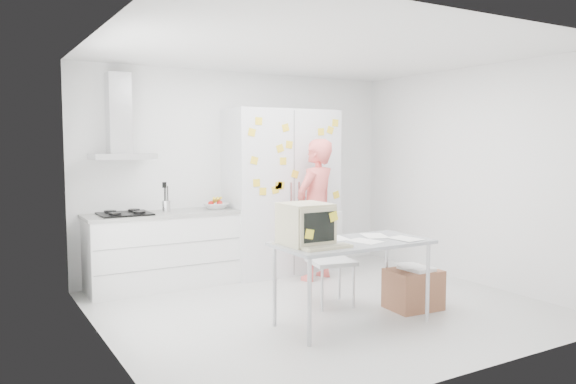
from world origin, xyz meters
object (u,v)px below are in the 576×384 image
cardboard_box (413,288)px  desk (324,233)px  chair (328,253)px

cardboard_box → desk: bearing=-178.8°
cardboard_box → chair: bearing=136.0°
desk → chair: bearing=52.6°
chair → cardboard_box: 0.98m
desk → cardboard_box: desk is taller
desk → cardboard_box: (1.17, 0.02, -0.69)m
desk → cardboard_box: bearing=1.4°
desk → cardboard_box: 1.36m
desk → chair: size_ratio=1.53×
desk → chair: desk is taller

